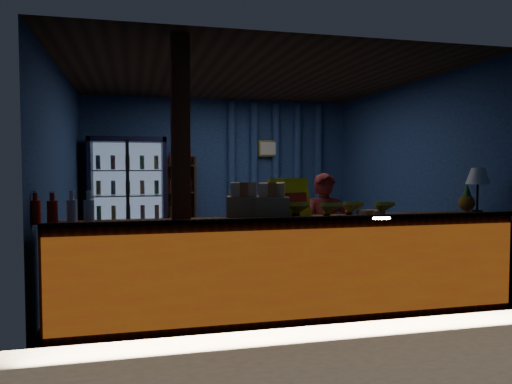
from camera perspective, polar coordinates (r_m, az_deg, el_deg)
ground at (r=6.70m, az=-0.92°, el=-9.44°), size 4.60×4.60×0.00m
room_walls at (r=6.55m, az=-0.93°, el=4.10°), size 4.60×4.60×4.60m
counter at (r=4.80m, az=4.23°, el=-8.63°), size 4.40×0.57×0.99m
support_post at (r=4.50m, az=-8.58°, el=1.14°), size 0.16×0.16×2.60m
beverage_cooler at (r=8.31m, az=-14.41°, el=-0.61°), size 1.20×0.62×1.90m
bottle_shelf at (r=8.50m, az=-8.65°, el=-1.42°), size 0.50×0.28×1.60m
curtain_folds at (r=8.87m, az=2.29°, el=2.07°), size 1.74×0.14×2.50m
framed_picture at (r=8.79m, az=1.43°, el=5.00°), size 0.36×0.04×0.28m
shopkeeper at (r=5.57m, az=7.97°, el=-4.90°), size 0.56×0.44×1.36m
green_chair at (r=8.56m, az=9.47°, el=-4.86°), size 0.77×0.78×0.56m
side_table at (r=8.37m, az=3.67°, el=-4.99°), size 0.71×0.59×0.67m
yellow_sign at (r=4.84m, az=3.90°, el=-0.64°), size 0.47×0.25×0.37m
soda_bottles at (r=4.53m, az=-21.26°, el=-2.01°), size 0.52×0.17×0.28m
snack_box_left at (r=4.71m, az=-1.41°, el=-1.56°), size 0.37×0.32×0.34m
snack_box_centre at (r=4.68m, az=1.81°, el=-1.60°), size 0.37×0.33×0.33m
pastry_tray at (r=4.92m, az=13.16°, el=-2.57°), size 0.41×0.41×0.07m
banana_bunches at (r=4.87m, az=9.55°, el=-1.84°), size 1.07×0.30×0.17m
table_lamp at (r=5.64m, az=24.02°, el=1.48°), size 0.24×0.24×0.47m
pineapple at (r=5.82m, az=22.95°, el=-0.89°), size 0.17×0.17×0.30m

